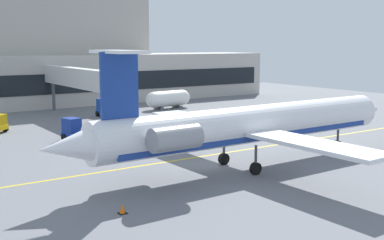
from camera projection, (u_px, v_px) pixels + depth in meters
The scene contains 9 objects.
ground at pixel (215, 167), 37.92m from camera, with size 120.00×120.00×0.11m.
terminal_building at pixel (38, 52), 75.34m from camera, with size 74.59×12.39×21.03m.
jet_bridge_west at pixel (81, 79), 60.04m from camera, with size 2.40×22.80×6.50m.
regional_jet at pixel (248, 125), 36.86m from camera, with size 32.18×23.25×8.96m.
baggage_tug at pixel (75, 131), 47.62m from camera, with size 2.53×4.26×2.18m.
pushback_tractor at pixel (106, 109), 63.64m from camera, with size 2.38×3.49×2.30m.
fuel_tank at pixel (168, 99), 71.21m from camera, with size 7.45×2.75×2.62m.
safety_cone_alpha at pixel (375, 154), 40.73m from camera, with size 0.47×0.47×0.55m.
safety_cone_bravo at pixel (122, 209), 27.23m from camera, with size 0.47×0.47×0.55m.
Camera 1 is at (-22.20, -29.55, 9.33)m, focal length 45.91 mm.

